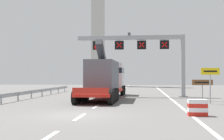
{
  "coord_description": "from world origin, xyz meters",
  "views": [
    {
      "loc": [
        3.57,
        -15.59,
        2.13
      ],
      "look_at": [
        0.47,
        13.06,
        2.78
      ],
      "focal_mm": 46.07,
      "sensor_mm": 36.0,
      "label": 1
    }
  ],
  "objects_px": {
    "bridge_pylon_distant": "(98,4)",
    "crash_barrier_striped": "(197,108)",
    "tourist_info_sign_brown": "(202,84)",
    "overhead_lane_gantry": "(144,47)",
    "heavy_haul_truck_red": "(107,78)",
    "exit_sign_yellow": "(210,77)"
  },
  "relations": [
    {
      "from": "bridge_pylon_distant",
      "to": "crash_barrier_striped",
      "type": "bearing_deg",
      "value": -74.81
    },
    {
      "from": "tourist_info_sign_brown",
      "to": "crash_barrier_striped",
      "type": "height_order",
      "value": "tourist_info_sign_brown"
    },
    {
      "from": "overhead_lane_gantry",
      "to": "bridge_pylon_distant",
      "type": "xyz_separation_m",
      "value": [
        -10.22,
        33.42,
        13.31
      ]
    },
    {
      "from": "heavy_haul_truck_red",
      "to": "exit_sign_yellow",
      "type": "xyz_separation_m",
      "value": [
        8.79,
        -5.58,
        0.11
      ]
    },
    {
      "from": "exit_sign_yellow",
      "to": "bridge_pylon_distant",
      "type": "distance_m",
      "value": 46.73
    },
    {
      "from": "tourist_info_sign_brown",
      "to": "crash_barrier_striped",
      "type": "relative_size",
      "value": 1.83
    },
    {
      "from": "overhead_lane_gantry",
      "to": "tourist_info_sign_brown",
      "type": "xyz_separation_m",
      "value": [
        5.03,
        -4.74,
        -3.81
      ]
    },
    {
      "from": "tourist_info_sign_brown",
      "to": "exit_sign_yellow",
      "type": "bearing_deg",
      "value": -89.54
    },
    {
      "from": "tourist_info_sign_brown",
      "to": "bridge_pylon_distant",
      "type": "relative_size",
      "value": 0.05
    },
    {
      "from": "crash_barrier_striped",
      "to": "heavy_haul_truck_red",
      "type": "bearing_deg",
      "value": 117.51
    },
    {
      "from": "exit_sign_yellow",
      "to": "bridge_pylon_distant",
      "type": "xyz_separation_m",
      "value": [
        -15.28,
        40.98,
        16.45
      ]
    },
    {
      "from": "exit_sign_yellow",
      "to": "tourist_info_sign_brown",
      "type": "distance_m",
      "value": 2.9
    },
    {
      "from": "overhead_lane_gantry",
      "to": "exit_sign_yellow",
      "type": "distance_m",
      "value": 9.62
    },
    {
      "from": "overhead_lane_gantry",
      "to": "heavy_haul_truck_red",
      "type": "distance_m",
      "value": 5.34
    },
    {
      "from": "overhead_lane_gantry",
      "to": "heavy_haul_truck_red",
      "type": "height_order",
      "value": "overhead_lane_gantry"
    },
    {
      "from": "tourist_info_sign_brown",
      "to": "crash_barrier_striped",
      "type": "distance_m",
      "value": 10.09
    },
    {
      "from": "exit_sign_yellow",
      "to": "crash_barrier_striped",
      "type": "xyz_separation_m",
      "value": [
        -2.25,
        -6.97,
        -1.65
      ]
    },
    {
      "from": "tourist_info_sign_brown",
      "to": "heavy_haul_truck_red",
      "type": "bearing_deg",
      "value": 162.52
    },
    {
      "from": "heavy_haul_truck_red",
      "to": "exit_sign_yellow",
      "type": "bearing_deg",
      "value": -32.42
    },
    {
      "from": "heavy_haul_truck_red",
      "to": "exit_sign_yellow",
      "type": "distance_m",
      "value": 10.41
    },
    {
      "from": "heavy_haul_truck_red",
      "to": "tourist_info_sign_brown",
      "type": "relative_size",
      "value": 7.63
    },
    {
      "from": "heavy_haul_truck_red",
      "to": "overhead_lane_gantry",
      "type": "bearing_deg",
      "value": 27.88
    }
  ]
}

